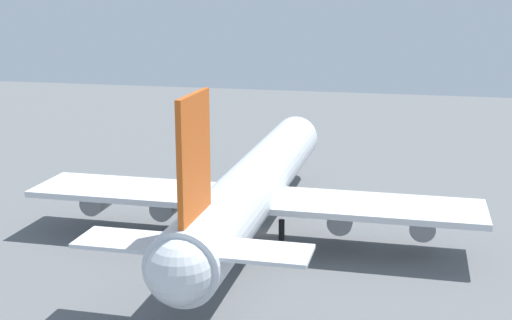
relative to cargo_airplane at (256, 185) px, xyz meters
The scene contains 3 objects.
ground_plane 6.12m from the cargo_airplane, ahead, with size 243.62×243.62×0.00m, color slate.
cargo_airplane is the anchor object (origin of this frame).
safety_cone_nose 28.07m from the cargo_airplane, ahead, with size 0.57×0.57×0.81m, color orange.
Camera 1 is at (-77.86, -18.31, 28.75)m, focal length 48.87 mm.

